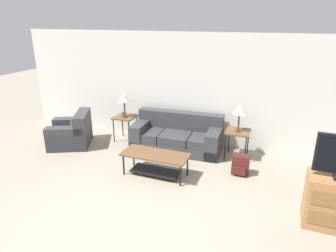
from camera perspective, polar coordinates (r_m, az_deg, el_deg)
The scene contains 11 objects.
ground_plane at distance 4.48m, azimuth -11.65°, elevation -20.76°, with size 24.00×24.00×0.00m, color gray.
wall_back at distance 7.09m, azimuth 4.46°, elevation 6.92°, with size 9.16×0.06×2.60m.
couch at distance 6.93m, azimuth 1.74°, elevation -2.04°, with size 2.07×1.00×0.82m.
armchair at distance 7.51m, azimuth -17.86°, elevation -1.32°, with size 1.22×1.24×0.80m.
coffee_table at distance 5.77m, azimuth -2.42°, elevation -6.37°, with size 1.28×0.54×0.45m.
side_table_left at distance 7.39m, azimuth -8.16°, elevation 1.32°, with size 0.50×0.51×0.62m.
side_table_right at distance 6.56m, azimuth 13.13°, elevation -1.47°, with size 0.50×0.51×0.62m.
table_lamp_left at distance 7.24m, azimuth -8.37°, elevation 5.36°, with size 0.28×0.28×0.60m.
table_lamp_right at distance 6.39m, azimuth 13.51°, elevation 3.03°, with size 0.28×0.28×0.60m.
backpack at distance 6.03m, azimuth 13.63°, elevation -7.23°, with size 0.32×0.28×0.41m.
picture_frame at distance 7.28m, azimuth -8.38°, elevation 2.12°, with size 0.10×0.04×0.13m.
Camera 1 is at (1.99, -2.78, 2.90)m, focal length 32.00 mm.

